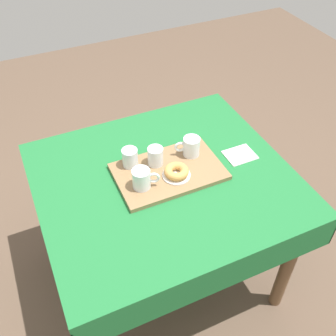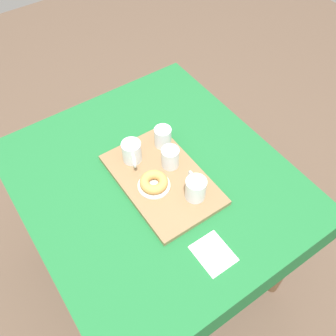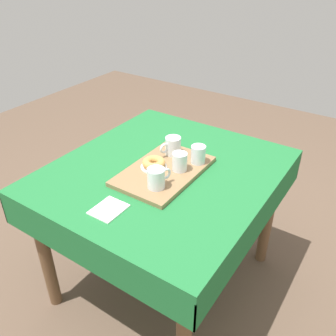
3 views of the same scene
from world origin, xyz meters
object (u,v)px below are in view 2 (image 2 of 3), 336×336
water_glass_far (163,137)px  donut_plate_left (154,185)px  tea_mug_left (132,152)px  paper_napkin (213,254)px  water_glass_near (170,158)px  sugar_donut_left (154,182)px  tea_mug_right (195,189)px  serving_tray (162,179)px  dining_table (155,193)px

water_glass_far → donut_plate_left: (0.16, -0.15, -0.04)m
tea_mug_left → paper_napkin: (0.50, 0.02, -0.06)m
donut_plate_left → water_glass_near: bearing=115.0°
tea_mug_left → sugar_donut_left: size_ratio=1.06×
tea_mug_left → tea_mug_right: same height
serving_tray → paper_napkin: size_ratio=3.43×
sugar_donut_left → paper_napkin: sugar_donut_left is taller
serving_tray → tea_mug_right: bearing=22.1°
serving_tray → water_glass_near: (-0.04, 0.06, 0.05)m
tea_mug_left → serving_tray: bearing=17.5°
dining_table → serving_tray: (0.03, 0.02, 0.11)m
water_glass_far → donut_plate_left: size_ratio=0.70×
tea_mug_left → water_glass_near: (0.11, 0.11, -0.00)m
donut_plate_left → tea_mug_left: bearing=179.4°
tea_mug_right → sugar_donut_left: size_ratio=1.06×
water_glass_far → paper_napkin: (0.50, -0.13, -0.06)m
serving_tray → paper_napkin: serving_tray is taller
tea_mug_right → paper_napkin: bearing=-21.2°
sugar_donut_left → serving_tray: bearing=108.1°
tea_mug_left → sugar_donut_left: tea_mug_left is taller
tea_mug_right → water_glass_far: bearing=170.8°
donut_plate_left → paper_napkin: bearing=3.1°
water_glass_near → tea_mug_left: bearing=-134.8°
serving_tray → tea_mug_left: bearing=-162.5°
sugar_donut_left → water_glass_far: bearing=136.9°
sugar_donut_left → tea_mug_right: bearing=40.1°
dining_table → tea_mug_right: size_ratio=9.63×
water_glass_near → sugar_donut_left: 0.12m
tea_mug_left → dining_table: bearing=13.0°
dining_table → sugar_donut_left: sugar_donut_left is taller
dining_table → tea_mug_right: bearing=24.2°
serving_tray → sugar_donut_left: bearing=-71.9°
tea_mug_left → water_glass_near: 0.15m
serving_tray → donut_plate_left: size_ratio=3.81×
water_glass_near → water_glass_far: size_ratio=1.00×
tea_mug_left → donut_plate_left: 0.17m
tea_mug_left → water_glass_near: size_ratio=1.32×
dining_table → water_glass_far: size_ratio=12.81×
tea_mug_left → water_glass_far: 0.15m
dining_table → water_glass_far: (-0.12, 0.12, 0.16)m
dining_table → water_glass_far: water_glass_far is taller
tea_mug_left → water_glass_far: size_ratio=1.32×
donut_plate_left → sugar_donut_left: 0.02m
water_glass_near → paper_napkin: size_ratio=0.63×
tea_mug_right → donut_plate_left: size_ratio=0.93×
water_glass_near → donut_plate_left: size_ratio=0.70×
donut_plate_left → water_glass_far: bearing=136.9°
water_glass_far → tea_mug_left: bearing=-90.7°
donut_plate_left → paper_napkin: 0.34m
water_glass_near → serving_tray: bearing=-60.4°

